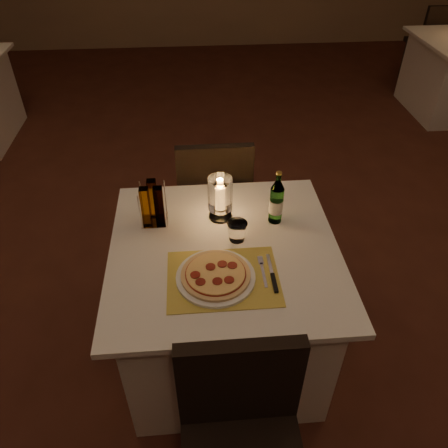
{
  "coord_description": "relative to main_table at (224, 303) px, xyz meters",
  "views": [
    {
      "loc": [
        -0.18,
        -1.62,
        2.03
      ],
      "look_at": [
        -0.06,
        -0.2,
        0.86
      ],
      "focal_mm": 35.0,
      "sensor_mm": 36.0,
      "label": 1
    }
  ],
  "objects": [
    {
      "name": "neighbor_chair_rb",
      "position": [
        2.66,
        3.5,
        0.18
      ],
      "size": [
        0.42,
        0.42,
        0.9
      ],
      "color": "black",
      "rests_on": "ground"
    },
    {
      "name": "plate",
      "position": [
        -0.05,
        -0.18,
        0.38
      ],
      "size": [
        0.32,
        0.32,
        0.01
      ],
      "primitive_type": "cylinder",
      "color": "white",
      "rests_on": "placemat"
    },
    {
      "name": "water_bottle",
      "position": [
        0.25,
        0.17,
        0.47
      ],
      "size": [
        0.06,
        0.06,
        0.27
      ],
      "color": "#67AB5C",
      "rests_on": "main_table"
    },
    {
      "name": "hurricane_candle",
      "position": [
        -0.0,
        0.22,
        0.49
      ],
      "size": [
        0.11,
        0.11,
        0.22
      ],
      "color": "white",
      "rests_on": "main_table"
    },
    {
      "name": "cruet_caddy",
      "position": [
        -0.31,
        0.21,
        0.46
      ],
      "size": [
        0.12,
        0.12,
        0.21
      ],
      "color": "white",
      "rests_on": "main_table"
    },
    {
      "name": "tumbler",
      "position": [
        0.06,
        0.06,
        0.41
      ],
      "size": [
        0.09,
        0.09,
        0.09
      ],
      "primitive_type": null,
      "color": "white",
      "rests_on": "main_table"
    },
    {
      "name": "main_table",
      "position": [
        0.0,
        0.0,
        0.0
      ],
      "size": [
        1.0,
        1.0,
        0.74
      ],
      "color": "silver",
      "rests_on": "ground"
    },
    {
      "name": "knife",
      "position": [
        0.18,
        -0.21,
        0.37
      ],
      "size": [
        0.02,
        0.22,
        0.01
      ],
      "color": "black",
      "rests_on": "placemat"
    },
    {
      "name": "chair_near",
      "position": [
        -0.0,
        -0.71,
        0.18
      ],
      "size": [
        0.42,
        0.42,
        0.9
      ],
      "color": "black",
      "rests_on": "ground"
    },
    {
      "name": "chair_far",
      "position": [
        -0.0,
        0.71,
        0.18
      ],
      "size": [
        0.42,
        0.42,
        0.9
      ],
      "color": "black",
      "rests_on": "ground"
    },
    {
      "name": "floor",
      "position": [
        0.06,
        0.22,
        -0.38
      ],
      "size": [
        8.0,
        10.0,
        0.02
      ],
      "primitive_type": "cube",
      "color": "#4D2219",
      "rests_on": "ground"
    },
    {
      "name": "placemat",
      "position": [
        -0.02,
        -0.18,
        0.37
      ],
      "size": [
        0.45,
        0.34,
        0.0
      ],
      "primitive_type": "cube",
      "color": "gold",
      "rests_on": "main_table"
    },
    {
      "name": "fork",
      "position": [
        0.14,
        -0.15,
        0.37
      ],
      "size": [
        0.02,
        0.18,
        0.0
      ],
      "color": "silver",
      "rests_on": "placemat"
    },
    {
      "name": "pizza",
      "position": [
        -0.05,
        -0.18,
        0.39
      ],
      "size": [
        0.28,
        0.28,
        0.02
      ],
      "color": "#D8B77F",
      "rests_on": "plate"
    }
  ]
}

